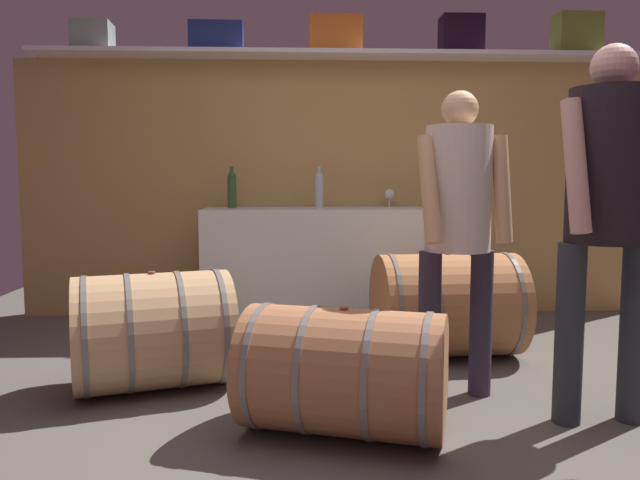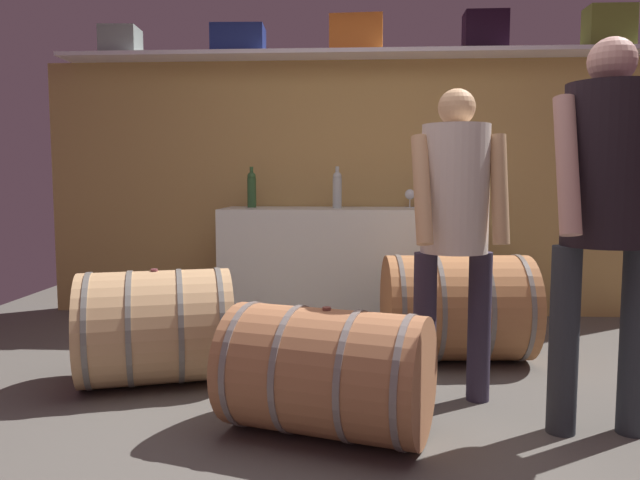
{
  "view_description": "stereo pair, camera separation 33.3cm",
  "coord_description": "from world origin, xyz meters",
  "px_view_note": "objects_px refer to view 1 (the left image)",
  "views": [
    {
      "loc": [
        -0.35,
        -2.72,
        1.1
      ],
      "look_at": [
        -0.21,
        0.6,
        0.77
      ],
      "focal_mm": 34.54,
      "sensor_mm": 36.0,
      "label": 1
    },
    {
      "loc": [
        -0.02,
        -2.71,
        1.1
      ],
      "look_at": [
        -0.21,
        0.6,
        0.77
      ],
      "focal_mm": 34.54,
      "sensor_mm": 36.0,
      "label": 2
    }
  ],
  "objects_px": {
    "toolcase_grey": "(93,37)",
    "winemaker_pouring": "(458,212)",
    "wine_barrel_near": "(344,371)",
    "visitor_tasting": "(609,195)",
    "toolcase_olive": "(577,35)",
    "toolcase_navy": "(217,38)",
    "toolcase_orange": "(336,35)",
    "wine_barrel_flank": "(153,331)",
    "work_cabinet": "(332,265)",
    "wine_barrel_far": "(447,305)",
    "wine_bottle_clear": "(319,189)",
    "wine_glass": "(389,195)",
    "toolcase_black": "(461,35)",
    "wine_bottle_green": "(232,189)"
  },
  "relations": [
    {
      "from": "toolcase_orange",
      "to": "visitor_tasting",
      "type": "height_order",
      "value": "toolcase_orange"
    },
    {
      "from": "wine_barrel_flank",
      "to": "winemaker_pouring",
      "type": "relative_size",
      "value": 0.61
    },
    {
      "from": "toolcase_orange",
      "to": "wine_bottle_clear",
      "type": "xyz_separation_m",
      "value": [
        -0.14,
        -0.2,
        -1.18
      ]
    },
    {
      "from": "wine_bottle_clear",
      "to": "wine_glass",
      "type": "height_order",
      "value": "wine_bottle_clear"
    },
    {
      "from": "wine_barrel_near",
      "to": "visitor_tasting",
      "type": "distance_m",
      "value": 1.4
    },
    {
      "from": "toolcase_grey",
      "to": "toolcase_orange",
      "type": "relative_size",
      "value": 0.7
    },
    {
      "from": "toolcase_navy",
      "to": "toolcase_orange",
      "type": "height_order",
      "value": "toolcase_orange"
    },
    {
      "from": "toolcase_orange",
      "to": "toolcase_olive",
      "type": "xyz_separation_m",
      "value": [
        1.9,
        0.0,
        0.02
      ]
    },
    {
      "from": "visitor_tasting",
      "to": "toolcase_black",
      "type": "bearing_deg",
      "value": -89.88
    },
    {
      "from": "toolcase_black",
      "to": "toolcase_grey",
      "type": "bearing_deg",
      "value": -179.42
    },
    {
      "from": "wine_glass",
      "to": "winemaker_pouring",
      "type": "bearing_deg",
      "value": -88.24
    },
    {
      "from": "toolcase_olive",
      "to": "winemaker_pouring",
      "type": "distance_m",
      "value": 2.68
    },
    {
      "from": "wine_glass",
      "to": "toolcase_navy",
      "type": "bearing_deg",
      "value": 178.78
    },
    {
      "from": "work_cabinet",
      "to": "wine_barrel_flank",
      "type": "height_order",
      "value": "work_cabinet"
    },
    {
      "from": "toolcase_orange",
      "to": "wine_glass",
      "type": "height_order",
      "value": "toolcase_orange"
    },
    {
      "from": "toolcase_grey",
      "to": "wine_bottle_green",
      "type": "relative_size",
      "value": 0.89
    },
    {
      "from": "toolcase_orange",
      "to": "toolcase_navy",
      "type": "bearing_deg",
      "value": -177.1
    },
    {
      "from": "toolcase_olive",
      "to": "winemaker_pouring",
      "type": "xyz_separation_m",
      "value": [
        -1.42,
        -1.87,
        -1.29
      ]
    },
    {
      "from": "toolcase_orange",
      "to": "wine_glass",
      "type": "relative_size",
      "value": 2.84
    },
    {
      "from": "toolcase_grey",
      "to": "winemaker_pouring",
      "type": "xyz_separation_m",
      "value": [
        2.34,
        -1.87,
        -1.24
      ]
    },
    {
      "from": "toolcase_orange",
      "to": "work_cabinet",
      "type": "xyz_separation_m",
      "value": [
        -0.04,
        -0.2,
        -1.77
      ]
    },
    {
      "from": "toolcase_navy",
      "to": "toolcase_black",
      "type": "relative_size",
      "value": 1.26
    },
    {
      "from": "toolcase_orange",
      "to": "visitor_tasting",
      "type": "bearing_deg",
      "value": -61.85
    },
    {
      "from": "wine_barrel_far",
      "to": "winemaker_pouring",
      "type": "bearing_deg",
      "value": -104.81
    },
    {
      "from": "wine_barrel_far",
      "to": "toolcase_black",
      "type": "bearing_deg",
      "value": 68.65
    },
    {
      "from": "wine_glass",
      "to": "visitor_tasting",
      "type": "distance_m",
      "value": 2.29
    },
    {
      "from": "work_cabinet",
      "to": "wine_glass",
      "type": "xyz_separation_m",
      "value": [
        0.46,
        0.17,
        0.54
      ]
    },
    {
      "from": "wine_barrel_far",
      "to": "visitor_tasting",
      "type": "xyz_separation_m",
      "value": [
        0.43,
        -1.08,
        0.71
      ]
    },
    {
      "from": "wine_barrel_flank",
      "to": "toolcase_grey",
      "type": "bearing_deg",
      "value": 97.33
    },
    {
      "from": "wine_barrel_far",
      "to": "wine_barrel_near",
      "type": "bearing_deg",
      "value": -126.56
    },
    {
      "from": "winemaker_pouring",
      "to": "work_cabinet",
      "type": "bearing_deg",
      "value": -80.75
    },
    {
      "from": "wine_barrel_flank",
      "to": "toolcase_navy",
      "type": "bearing_deg",
      "value": 67.16
    },
    {
      "from": "work_cabinet",
      "to": "wine_barrel_far",
      "type": "xyz_separation_m",
      "value": [
        0.66,
        -0.95,
        -0.12
      ]
    },
    {
      "from": "toolcase_grey",
      "to": "work_cabinet",
      "type": "height_order",
      "value": "toolcase_grey"
    },
    {
      "from": "toolcase_navy",
      "to": "wine_bottle_clear",
      "type": "relative_size",
      "value": 1.28
    },
    {
      "from": "toolcase_navy",
      "to": "winemaker_pouring",
      "type": "bearing_deg",
      "value": -55.39
    },
    {
      "from": "wine_barrel_near",
      "to": "visitor_tasting",
      "type": "relative_size",
      "value": 0.58
    },
    {
      "from": "wine_bottle_clear",
      "to": "winemaker_pouring",
      "type": "xyz_separation_m",
      "value": [
        0.62,
        -1.67,
        -0.09
      ]
    },
    {
      "from": "wine_glass",
      "to": "toolcase_orange",
      "type": "bearing_deg",
      "value": 176.14
    },
    {
      "from": "toolcase_orange",
      "to": "wine_barrel_flank",
      "type": "relative_size",
      "value": 0.43
    },
    {
      "from": "toolcase_black",
      "to": "work_cabinet",
      "type": "height_order",
      "value": "toolcase_black"
    },
    {
      "from": "work_cabinet",
      "to": "visitor_tasting",
      "type": "bearing_deg",
      "value": -61.76
    },
    {
      "from": "toolcase_olive",
      "to": "toolcase_navy",
      "type": "bearing_deg",
      "value": 179.09
    },
    {
      "from": "wine_bottle_green",
      "to": "visitor_tasting",
      "type": "height_order",
      "value": "visitor_tasting"
    },
    {
      "from": "wine_barrel_flank",
      "to": "visitor_tasting",
      "type": "xyz_separation_m",
      "value": [
        2.12,
        -0.55,
        0.72
      ]
    },
    {
      "from": "wine_bottle_clear",
      "to": "wine_barrel_far",
      "type": "relative_size",
      "value": 0.35
    },
    {
      "from": "toolcase_grey",
      "to": "work_cabinet",
      "type": "distance_m",
      "value": 2.53
    },
    {
      "from": "wine_barrel_near",
      "to": "wine_barrel_far",
      "type": "distance_m",
      "value": 1.37
    },
    {
      "from": "winemaker_pouring",
      "to": "wine_bottle_green",
      "type": "bearing_deg",
      "value": -61.59
    },
    {
      "from": "toolcase_grey",
      "to": "winemaker_pouring",
      "type": "bearing_deg",
      "value": -42.09
    }
  ]
}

